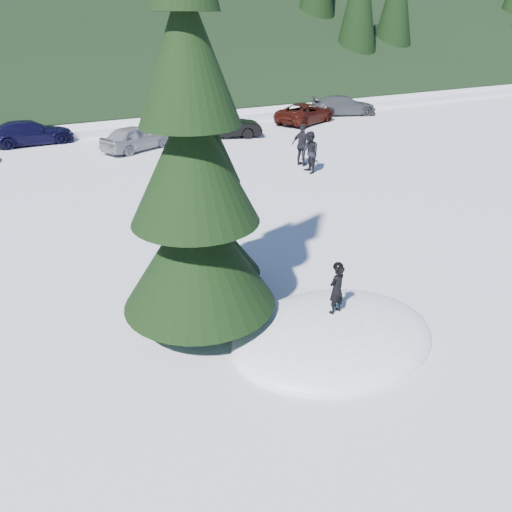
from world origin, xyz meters
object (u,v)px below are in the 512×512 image
child_skier (337,289)px  car_7 (343,105)px  adult_0 (310,153)px  car_4 (136,138)px  spruce_tall (194,177)px  car_5 (226,126)px  car_6 (306,113)px  car_3 (30,133)px  spruce_short (213,207)px  adult_1 (303,145)px

child_skier → car_7: (16.65, 20.83, -0.37)m
adult_0 → car_4: adult_0 is taller
spruce_tall → car_5: bearing=62.1°
adult_0 → car_7: adult_0 is taller
car_6 → car_3: bearing=60.0°
spruce_short → car_4: size_ratio=1.45×
car_3 → car_5: (9.72, -3.51, 0.02)m
spruce_short → car_6: size_ratio=1.20×
car_6 → car_7: (3.95, 1.19, 0.02)m
spruce_tall → car_7: spruce_tall is taller
spruce_short → car_7: (17.99, 17.81, -1.46)m
child_skier → car_4: bearing=-104.2°
adult_0 → car_5: size_ratio=0.46×
spruce_tall → child_skier: bearing=-34.6°
adult_0 → spruce_tall: bearing=-33.2°
adult_1 → car_7: size_ratio=0.41×
child_skier → adult_0: adult_0 is taller
spruce_tall → car_7: bearing=45.3°
adult_0 → car_6: 11.33m
car_4 → car_6: (11.50, 1.82, -0.01)m
spruce_short → car_3: bearing=95.8°
adult_0 → car_5: (0.05, 8.11, -0.25)m
adult_1 → car_4: bearing=18.6°
child_skier → adult_1: adult_1 is taller
spruce_tall → car_6: (15.04, 18.02, -2.70)m
adult_0 → spruce_short: bearing=-34.8°
spruce_short → car_6: spruce_short is taller
spruce_short → car_5: spruce_short is taller
child_skier → adult_0: (6.44, 10.20, -0.14)m
adult_1 → spruce_tall: bearing=114.2°
car_7 → spruce_short: bearing=155.2°
spruce_tall → car_3: 20.40m
car_4 → spruce_tall: bearing=144.7°
car_7 → car_4: bearing=121.5°
child_skier → spruce_short: bearing=-76.2°
child_skier → car_7: bearing=-138.9°
car_3 → car_6: car_6 is taller
car_4 → car_5: car_5 is taller
spruce_short → car_4: 15.10m
spruce_short → adult_1: 11.74m
car_4 → car_7: car_7 is taller
car_5 → car_6: bearing=-59.1°
spruce_tall → car_4: bearing=77.7°
car_3 → car_7: car_7 is taller
adult_1 → car_5: (-0.36, 6.97, -0.28)m
adult_1 → car_7: 13.65m
adult_0 → car_3: size_ratio=0.41×
car_4 → car_7: (15.45, 3.01, 0.01)m
child_skier → adult_1: bearing=-131.4°
spruce_tall → car_6: size_ratio=1.92×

